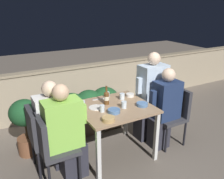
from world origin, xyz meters
name	(u,v)px	position (x,y,z in m)	size (l,w,h in m)	color
ground_plane	(114,154)	(0.00, 0.00, 0.00)	(16.00, 16.00, 0.00)	#665B51
parapet_wall	(73,89)	(0.00, 1.62, 0.47)	(9.00, 0.18, 0.92)	gray
dining_table	(114,113)	(0.00, 0.00, 0.64)	(0.96, 0.86, 0.74)	#937556
planter_hedge	(89,109)	(-0.03, 0.78, 0.40)	(1.08, 0.47, 0.72)	brown
chair_left_near	(51,144)	(-0.91, -0.13, 0.52)	(0.42, 0.42, 0.86)	#333338
person_green_blouse	(66,133)	(-0.72, -0.13, 0.61)	(0.50, 0.26, 1.22)	#282833
chair_left_far	(41,134)	(-0.96, 0.14, 0.52)	(0.42, 0.42, 0.86)	#333338
person_white_polo	(56,125)	(-0.76, 0.14, 0.59)	(0.49, 0.26, 1.18)	#282833
chair_right_near	(174,111)	(0.94, -0.14, 0.52)	(0.42, 0.42, 0.86)	#333338
person_navy_jumper	(164,108)	(0.74, -0.14, 0.61)	(0.47, 0.26, 1.20)	#282833
chair_right_far	(159,104)	(0.91, 0.16, 0.52)	(0.42, 0.42, 0.86)	#333338
person_blue_shirt	(150,96)	(0.72, 0.16, 0.69)	(0.50, 0.26, 1.37)	#282833
beer_bottle	(106,97)	(-0.05, 0.12, 0.84)	(0.07, 0.07, 0.26)	brown
plate_0	(96,107)	(-0.23, 0.08, 0.75)	(0.19, 0.19, 0.01)	silver
bowl_0	(130,95)	(0.38, 0.20, 0.77)	(0.12, 0.12, 0.04)	silver
bowl_1	(114,111)	(-0.10, -0.16, 0.77)	(0.16, 0.16, 0.05)	#4C709E
bowl_2	(142,104)	(0.34, -0.16, 0.77)	(0.15, 0.15, 0.04)	#4C709E
bowl_3	(108,119)	(-0.26, -0.32, 0.77)	(0.15, 0.15, 0.05)	tan
glass_cup_0	(102,108)	(-0.21, -0.06, 0.79)	(0.06, 0.06, 0.09)	silver
glass_cup_1	(122,96)	(0.22, 0.17, 0.79)	(0.07, 0.07, 0.09)	silver
glass_cup_2	(124,105)	(0.09, -0.10, 0.79)	(0.07, 0.07, 0.09)	silver
glass_cup_3	(107,95)	(0.06, 0.32, 0.79)	(0.06, 0.06, 0.09)	silver
glass_cup_4	(83,104)	(-0.38, 0.17, 0.79)	(0.07, 0.07, 0.10)	silver
fork_0	(98,99)	(-0.08, 0.32, 0.75)	(0.17, 0.04, 0.01)	silver
potted_plant	(25,121)	(-1.06, 0.61, 0.51)	(0.41, 0.41, 0.82)	brown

